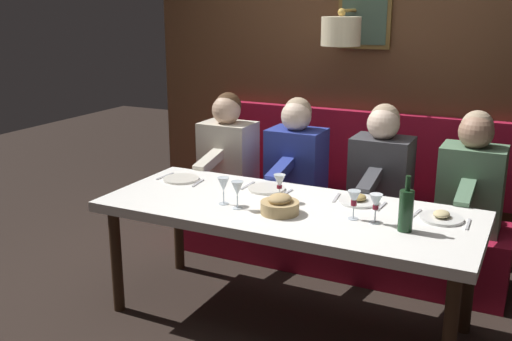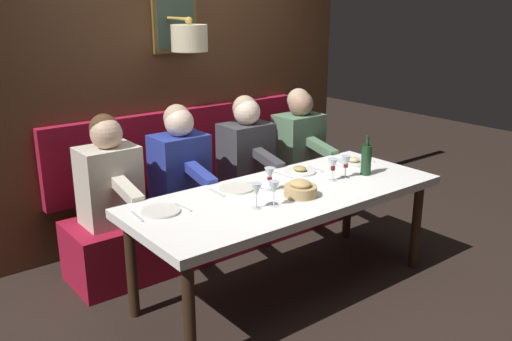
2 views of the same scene
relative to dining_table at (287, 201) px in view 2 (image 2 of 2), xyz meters
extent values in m
plane|color=black|center=(0.00, 0.00, -0.67)|extent=(12.00, 12.00, 0.00)
cube|color=white|center=(0.00, 0.00, 0.04)|extent=(0.90, 2.21, 0.06)
cylinder|color=#301E12|center=(-0.35, -1.01, -0.33)|extent=(0.07, 0.07, 0.68)
cylinder|color=#301E12|center=(-0.35, 1.01, -0.33)|extent=(0.07, 0.07, 0.68)
cylinder|color=#301E12|center=(0.35, -1.01, -0.33)|extent=(0.07, 0.07, 0.68)
cylinder|color=#301E12|center=(0.35, 1.01, -0.33)|extent=(0.07, 0.07, 0.68)
cube|color=maroon|center=(0.89, 0.00, -0.45)|extent=(0.52, 2.41, 0.45)
cube|color=#51331E|center=(1.48, 0.00, 0.78)|extent=(0.10, 3.61, 2.90)
cube|color=maroon|center=(1.39, 0.00, 0.10)|extent=(0.10, 2.41, 0.64)
cube|color=brown|center=(1.42, 0.00, 1.13)|extent=(0.04, 0.40, 0.49)
cube|color=#384C3D|center=(1.40, 0.00, 1.13)|extent=(0.01, 0.34, 0.43)
cylinder|color=#B78E3D|center=(1.25, 0.07, 1.17)|extent=(0.35, 0.02, 0.02)
cylinder|color=beige|center=(1.08, 0.07, 1.03)|extent=(0.28, 0.28, 0.20)
sphere|color=#B78E3D|center=(1.08, 0.07, 1.16)|extent=(0.06, 0.06, 0.06)
cube|color=#567A5B|center=(0.89, -0.91, 0.06)|extent=(0.30, 0.40, 0.56)
sphere|color=#A37A60|center=(0.87, -0.91, 0.44)|extent=(0.22, 0.22, 0.22)
sphere|color=tan|center=(0.90, -0.91, 0.47)|extent=(0.20, 0.20, 0.20)
cube|color=#567A5B|center=(0.60, -0.91, 0.10)|extent=(0.33, 0.09, 0.14)
cube|color=#3D3D42|center=(0.89, -0.32, 0.06)|extent=(0.30, 0.40, 0.56)
sphere|color=beige|center=(0.87, -0.32, 0.44)|extent=(0.22, 0.22, 0.22)
sphere|color=tan|center=(0.90, -0.32, 0.47)|extent=(0.20, 0.20, 0.20)
cube|color=#3D3D42|center=(0.60, -0.32, 0.10)|extent=(0.33, 0.09, 0.14)
cube|color=#283893|center=(0.89, 0.31, 0.06)|extent=(0.30, 0.40, 0.56)
sphere|color=beige|center=(0.87, 0.31, 0.44)|extent=(0.22, 0.22, 0.22)
sphere|color=tan|center=(0.90, 0.31, 0.47)|extent=(0.20, 0.20, 0.20)
cube|color=#283893|center=(0.60, 0.31, 0.10)|extent=(0.33, 0.09, 0.14)
cube|color=beige|center=(0.89, 0.89, 0.06)|extent=(0.30, 0.40, 0.56)
sphere|color=#D1A889|center=(0.87, 0.89, 0.44)|extent=(0.22, 0.22, 0.22)
sphere|color=#4C331E|center=(0.90, 0.89, 0.47)|extent=(0.20, 0.20, 0.20)
cube|color=beige|center=(0.60, 0.89, 0.10)|extent=(0.33, 0.09, 0.14)
cylinder|color=white|center=(0.26, -0.35, 0.07)|extent=(0.24, 0.24, 0.01)
ellipsoid|color=#AD8E4C|center=(0.26, -0.35, 0.10)|extent=(0.11, 0.09, 0.04)
cube|color=silver|center=(0.24, -0.50, 0.07)|extent=(0.17, 0.02, 0.01)
cube|color=silver|center=(0.28, -0.21, 0.07)|extent=(0.18, 0.04, 0.01)
cylinder|color=silver|center=(0.19, 0.86, 0.07)|extent=(0.24, 0.24, 0.01)
cube|color=silver|center=(0.17, 0.72, 0.07)|extent=(0.17, 0.03, 0.01)
cube|color=silver|center=(0.21, 1.01, 0.07)|extent=(0.18, 0.03, 0.01)
cylinder|color=silver|center=(0.24, 0.25, 0.07)|extent=(0.24, 0.24, 0.01)
cube|color=silver|center=(0.22, 0.11, 0.07)|extent=(0.17, 0.02, 0.01)
cube|color=silver|center=(0.26, 0.40, 0.07)|extent=(0.18, 0.02, 0.01)
cylinder|color=silver|center=(0.18, -0.85, 0.07)|extent=(0.24, 0.24, 0.01)
ellipsoid|color=#D1BC84|center=(0.18, -0.85, 0.10)|extent=(0.11, 0.09, 0.04)
cube|color=silver|center=(0.16, -0.99, 0.07)|extent=(0.17, 0.02, 0.01)
cube|color=silver|center=(0.20, -0.70, 0.07)|extent=(0.18, 0.04, 0.01)
cylinder|color=silver|center=(-0.16, 0.25, 0.07)|extent=(0.06, 0.06, 0.00)
cylinder|color=silver|center=(-0.16, 0.25, 0.11)|extent=(0.01, 0.01, 0.07)
cone|color=silver|center=(-0.16, 0.25, 0.19)|extent=(0.07, 0.07, 0.08)
cylinder|color=silver|center=(-0.12, 0.36, 0.07)|extent=(0.06, 0.06, 0.00)
cylinder|color=silver|center=(-0.12, 0.36, 0.11)|extent=(0.01, 0.01, 0.07)
cone|color=silver|center=(-0.12, 0.36, 0.19)|extent=(0.07, 0.07, 0.08)
cylinder|color=silver|center=(-0.04, -0.53, 0.07)|extent=(0.06, 0.06, 0.00)
cylinder|color=silver|center=(-0.04, -0.53, 0.11)|extent=(0.01, 0.01, 0.07)
cone|color=silver|center=(-0.04, -0.53, 0.19)|extent=(0.07, 0.07, 0.08)
cylinder|color=maroon|center=(-0.04, -0.53, 0.16)|extent=(0.03, 0.03, 0.02)
cylinder|color=silver|center=(-0.03, -0.41, 0.07)|extent=(0.06, 0.06, 0.00)
cylinder|color=silver|center=(-0.03, -0.41, 0.11)|extent=(0.01, 0.01, 0.07)
cone|color=silver|center=(-0.03, -0.41, 0.19)|extent=(0.07, 0.07, 0.08)
cylinder|color=maroon|center=(-0.03, -0.41, 0.16)|extent=(0.03, 0.03, 0.03)
cylinder|color=silver|center=(0.08, 0.09, 0.07)|extent=(0.06, 0.06, 0.00)
cylinder|color=silver|center=(0.08, 0.09, 0.11)|extent=(0.01, 0.01, 0.07)
cone|color=silver|center=(0.08, 0.09, 0.19)|extent=(0.07, 0.07, 0.08)
cylinder|color=maroon|center=(0.08, 0.09, 0.16)|extent=(0.03, 0.03, 0.02)
cylinder|color=#19381E|center=(-0.08, -0.70, 0.18)|extent=(0.08, 0.08, 0.22)
cylinder|color=#19381E|center=(-0.08, -0.70, 0.33)|extent=(0.03, 0.03, 0.08)
cylinder|color=tan|center=(-0.12, -0.01, 0.10)|extent=(0.22, 0.22, 0.07)
ellipsoid|color=tan|center=(-0.12, -0.01, 0.15)|extent=(0.15, 0.13, 0.06)
camera|label=1|loc=(-3.05, -1.30, 1.21)|focal=41.86mm
camera|label=2|loc=(-2.63, 2.34, 1.31)|focal=38.53mm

